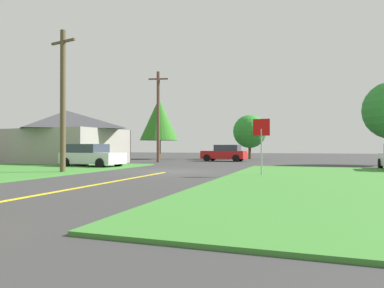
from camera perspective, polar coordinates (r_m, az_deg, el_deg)
The scene contains 11 objects.
ground_plane at distance 20.11m, azimuth -3.45°, elevation -4.54°, with size 120.00×120.00×0.00m, color #383838.
grass_verge_right at distance 14.84m, azimuth 27.83°, elevation -5.78°, with size 12.00×20.00×0.08m, color #3D8132.
lane_stripe_center at distance 13.08m, azimuth -16.85°, elevation -6.69°, with size 0.20×14.00×0.01m, color yellow.
stop_sign at distance 16.85m, azimuth 11.42°, elevation 1.39°, with size 0.81×0.09×2.77m.
parked_car_near_building at distance 25.11m, azimuth -16.36°, elevation -1.86°, with size 4.76×2.60×1.62m.
car_approaching_junction at distance 34.31m, azimuth 5.45°, elevation -1.50°, with size 4.42×2.26×1.62m.
utility_pole_near at distance 20.00m, azimuth -20.59°, elevation 6.92°, with size 1.79×0.49×7.74m.
utility_pole_mid at distance 31.66m, azimuth -5.61°, elevation 4.69°, with size 1.78×0.53×8.29m.
pine_tree_center at distance 40.65m, azimuth 9.53°, elevation 2.06°, with size 3.86×3.86×5.15m.
oak_tree_right at distance 39.98m, azimuth -5.49°, elevation 4.09°, with size 4.43×4.43×7.05m.
barn at distance 31.74m, azimuth -20.04°, elevation 1.11°, with size 9.35×7.28×4.57m.
Camera 1 is at (7.54, -18.59, 1.43)m, focal length 32.22 mm.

